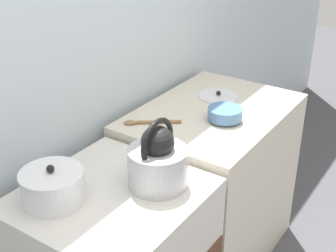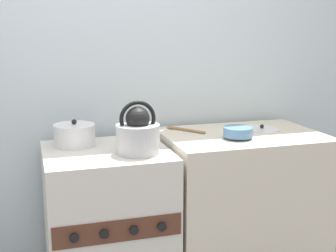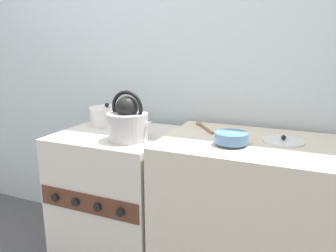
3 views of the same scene
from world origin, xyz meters
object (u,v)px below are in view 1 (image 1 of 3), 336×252
at_px(kettle, 158,161).
at_px(loose_pot_lid, 218,96).
at_px(cooking_pot, 53,187).
at_px(enamel_bowl, 225,114).

relative_size(kettle, loose_pot_lid, 1.33).
distance_m(kettle, cooking_pot, 0.38).
relative_size(kettle, enamel_bowl, 1.70).
distance_m(enamel_bowl, loose_pot_lid, 0.28).
xyz_separation_m(enamel_bowl, loose_pot_lid, (0.23, 0.16, -0.03)).
relative_size(cooking_pot, enamel_bowl, 1.40).
bearing_deg(cooking_pot, loose_pot_lid, -3.62).
height_order(cooking_pot, enamel_bowl, cooking_pot).
bearing_deg(kettle, loose_pot_lid, 12.56).
distance_m(cooking_pot, enamel_bowl, 0.88).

